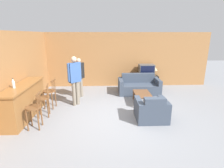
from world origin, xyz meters
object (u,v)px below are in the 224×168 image
table_lamp (155,69)px  person_by_counter (75,78)px  couch_far (139,86)px  tv (146,70)px  bar_chair_mid (43,100)px  tv_unit (146,81)px  armchair_near (151,111)px  bar_chair_far (50,93)px  person_by_window (79,76)px  bottle (13,84)px  bar_chair_near (34,110)px  coffee_table (142,95)px

table_lamp → person_by_counter: 4.00m
couch_far → tv: bearing=58.2°
bar_chair_mid → couch_far: 4.03m
tv_unit → person_by_counter: person_by_counter is taller
couch_far → armchair_near: couch_far is taller
bar_chair_far → couch_far: 3.71m
person_by_window → bottle: bearing=-126.9°
bar_chair_near → bar_chair_mid: (-0.00, 0.73, 0.00)m
armchair_near → bar_chair_mid: bearing=173.5°
armchair_near → tv_unit: bearing=80.0°
coffee_table → tv: size_ratio=1.35×
bar_chair_far → tv: 4.51m
bar_chair_near → armchair_near: 3.32m
bar_chair_mid → person_by_counter: person_by_counter is taller
bar_chair_mid → coffee_table: size_ratio=1.06×
bar_chair_far → bottle: (-0.65, -0.98, 0.62)m
bar_chair_mid → coffee_table: bar_chair_mid is taller
armchair_near → bottle: (-3.94, 0.05, 0.87)m
tv → table_lamp: bearing=0.4°
person_by_window → table_lamp: bearing=19.9°
bottle → bar_chair_near: bearing=-32.3°
bar_chair_far → tv_unit: 4.50m
bar_chair_mid → bar_chair_far: same height
coffee_table → bottle: (-3.93, -1.24, 0.83)m
bar_chair_near → armchair_near: size_ratio=1.11×
tv_unit → bottle: bottle is taller
coffee_table → bottle: bottle is taller
coffee_table → bottle: bearing=-162.5°
tv → coffee_table: bearing=-106.2°
coffee_table → person_by_counter: 2.53m
armchair_near → person_by_counter: 2.85m
table_lamp → person_by_counter: person_by_counter is taller
bar_chair_mid → bar_chair_far: 0.66m
bar_chair_mid → bottle: bearing=-153.6°
person_by_window → bar_chair_mid: bearing=-117.1°
tv_unit → tv: size_ratio=1.55×
armchair_near → tv_unit: (0.58, 3.32, 0.01)m
table_lamp → person_by_counter: (-3.43, -2.05, 0.09)m
coffee_table → person_by_counter: bearing=-179.5°
bar_chair_near → table_lamp: table_lamp is taller
bottle → person_by_window: 2.57m
table_lamp → person_by_counter: size_ratio=0.24×
bar_chair_near → bar_chair_far: 1.39m
armchair_near → person_by_window: bearing=139.0°
person_by_window → person_by_counter: bearing=-92.5°
bar_chair_mid → coffee_table: 3.42m
armchair_near → person_by_window: person_by_window is taller
coffee_table → tv: (0.59, 2.03, 0.53)m
bar_chair_near → coffee_table: bar_chair_near is taller
coffee_table → tv: tv is taller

